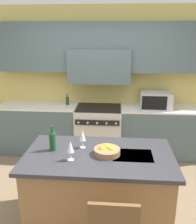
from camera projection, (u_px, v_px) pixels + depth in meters
name	position (u px, v px, depth m)	size (l,w,h in m)	color
ground_plane	(89.00, 207.00, 3.32)	(10.00, 10.00, 0.00)	#7A664C
back_cabinetry	(100.00, 67.00, 4.61)	(10.00, 0.46, 2.70)	#DBC166
back_counter	(99.00, 130.00, 4.72)	(3.77, 0.62, 0.93)	#4C6066
range_stove	(99.00, 131.00, 4.70)	(0.83, 0.70, 0.91)	beige
microwave	(156.00, 100.00, 4.45)	(0.54, 0.43, 0.29)	#B7B7BC
kitchen_island	(99.00, 188.00, 2.94)	(1.68, 0.97, 0.91)	olive
wine_bottle	(53.00, 141.00, 2.87)	(0.08, 0.08, 0.30)	#194723
wine_glass_near	(70.00, 147.00, 2.63)	(0.07, 0.07, 0.22)	white
wine_glass_far	(83.00, 136.00, 2.92)	(0.07, 0.07, 0.22)	white
fruit_bowl	(107.00, 151.00, 2.79)	(0.29, 0.29, 0.10)	#996B47
oil_bottle_on_counter	(67.00, 101.00, 4.67)	(0.06, 0.06, 0.20)	#194723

